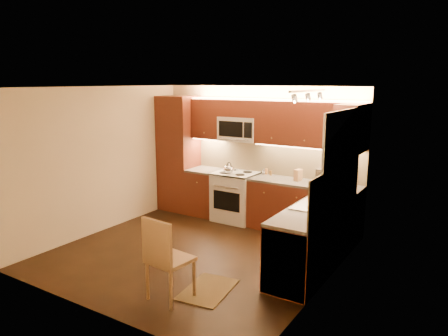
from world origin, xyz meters
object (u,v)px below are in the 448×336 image
Objects in this scene: kettle at (229,168)px; sink at (318,199)px; soap_bottle at (337,192)px; dining_chair at (170,258)px; knife_block at (298,175)px; microwave at (240,129)px; toaster_oven at (331,176)px; stove at (236,196)px.

sink is at bearing -24.47° from kettle.
soap_bottle is (2.19, -0.56, -0.02)m from kettle.
soap_bottle is 0.21× the size of dining_chair.
knife_block is 3.10m from dining_chair.
toaster_oven is (1.75, 0.01, -0.69)m from microwave.
sink is 2.28m from kettle.
kettle reaches higher than dining_chair.
microwave is 1.77× the size of toaster_oven.
stove is at bearing -90.00° from microwave.
microwave is 1.88m from toaster_oven.
soap_bottle reaches higher than sink.
microwave is at bearing 111.64° from dining_chair.
dining_chair is at bearing -109.01° from toaster_oven.
kettle is at bearing -173.59° from toaster_oven.
soap_bottle is at bearing 66.77° from dining_chair.
stove is at bearing 175.11° from soap_bottle.
microwave is 3.43m from dining_chair.
soap_bottle is (2.12, -0.85, -0.71)m from microwave.
toaster_oven is at bearing 80.13° from dining_chair.
sink is 1.30m from toaster_oven.
microwave reaches higher than knife_block.
soap_bottle is (0.12, 0.41, 0.03)m from sink.
stove is 4.18× the size of kettle.
dining_chair reaches higher than stove.
toaster_oven is at bearing 101.05° from sink.
microwave is 0.88× the size of sink.
stove is 0.59m from kettle.
kettle is at bearing -102.37° from microwave.
sink is (2.00, -1.12, 0.52)m from stove.
dining_chair is (-1.15, -1.84, -0.45)m from sink.
kettle reaches higher than sink.
toaster_oven is 2.19× the size of knife_block.
sink is (2.00, -1.26, -0.74)m from microwave.
knife_block is at bearing -2.53° from microwave.
toaster_oven is (1.81, 0.30, -0.00)m from kettle.
kettle is 1.84m from toaster_oven.
knife_block is (1.20, 0.08, 0.54)m from stove.
stove is at bearing -164.49° from knife_block.
microwave is at bearing 78.46° from kettle.
kettle is (-2.06, 0.98, 0.05)m from sink.
stove is 2.35m from sink.
toaster_oven reaches higher than dining_chair.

